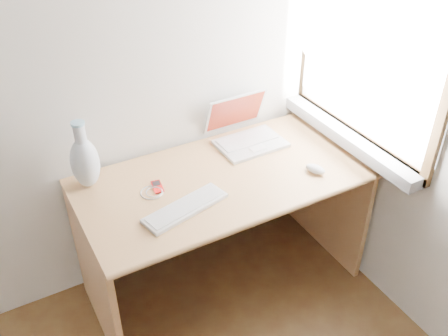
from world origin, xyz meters
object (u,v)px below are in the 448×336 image
laptop (246,132)px  desk (216,201)px  external_keyboard (186,208)px  vase (85,161)px

laptop → desk: bearing=-152.9°
desk → external_keyboard: external_keyboard is taller
external_keyboard → vase: bearing=116.6°
external_keyboard → vase: (-0.31, 0.37, 0.12)m
external_keyboard → laptop: bearing=21.3°
desk → laptop: 0.39m
desk → laptop: laptop is taller
desk → laptop: bearing=28.0°
desk → laptop: (0.25, 0.14, 0.26)m
laptop → vase: (-0.83, 0.02, 0.08)m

